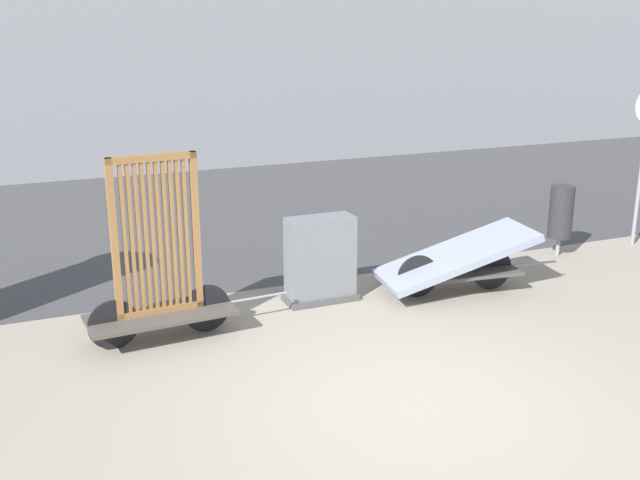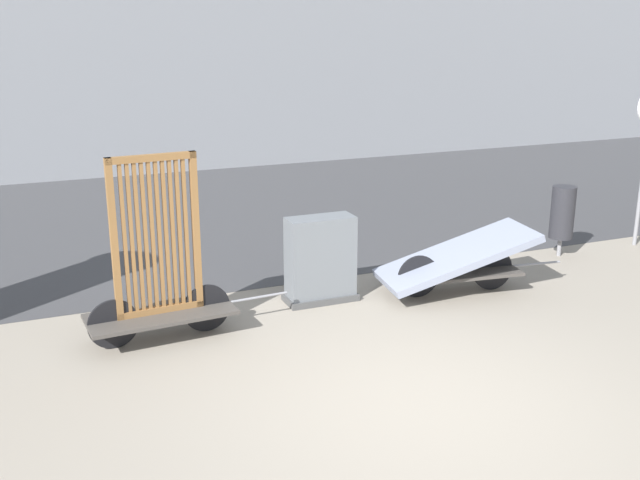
{
  "view_description": "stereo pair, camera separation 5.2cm",
  "coord_description": "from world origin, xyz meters",
  "px_view_note": "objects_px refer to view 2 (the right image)",
  "views": [
    {
      "loc": [
        -3.2,
        -5.21,
        3.34
      ],
      "look_at": [
        0.0,
        2.36,
        0.91
      ],
      "focal_mm": 42.0,
      "sensor_mm": 36.0,
      "label": 1
    },
    {
      "loc": [
        -3.15,
        -5.23,
        3.34
      ],
      "look_at": [
        0.0,
        2.36,
        0.91
      ],
      "focal_mm": 42.0,
      "sensor_mm": 36.0,
      "label": 2
    }
  ],
  "objects_px": {
    "bike_cart_with_mattress": "(457,260)",
    "utility_cabinet": "(320,263)",
    "bike_cart_with_bedframe": "(159,279)",
    "trash_bin": "(563,213)"
  },
  "relations": [
    {
      "from": "bike_cart_with_mattress",
      "to": "utility_cabinet",
      "type": "height_order",
      "value": "utility_cabinet"
    },
    {
      "from": "utility_cabinet",
      "to": "bike_cart_with_mattress",
      "type": "bearing_deg",
      "value": -13.88
    },
    {
      "from": "bike_cart_with_mattress",
      "to": "utility_cabinet",
      "type": "bearing_deg",
      "value": 173.23
    },
    {
      "from": "bike_cart_with_bedframe",
      "to": "trash_bin",
      "type": "distance_m",
      "value": 6.02
    },
    {
      "from": "bike_cart_with_bedframe",
      "to": "bike_cart_with_mattress",
      "type": "height_order",
      "value": "bike_cart_with_bedframe"
    },
    {
      "from": "bike_cart_with_bedframe",
      "to": "trash_bin",
      "type": "relative_size",
      "value": 2.2
    },
    {
      "from": "bike_cart_with_mattress",
      "to": "trash_bin",
      "type": "bearing_deg",
      "value": 25.6
    },
    {
      "from": "trash_bin",
      "to": "bike_cart_with_bedframe",
      "type": "bearing_deg",
      "value": -172.8
    },
    {
      "from": "bike_cart_with_bedframe",
      "to": "trash_bin",
      "type": "xyz_separation_m",
      "value": [
        5.97,
        0.75,
        -0.04
      ]
    },
    {
      "from": "utility_cabinet",
      "to": "trash_bin",
      "type": "xyz_separation_m",
      "value": [
        3.94,
        0.34,
        0.16
      ]
    }
  ]
}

